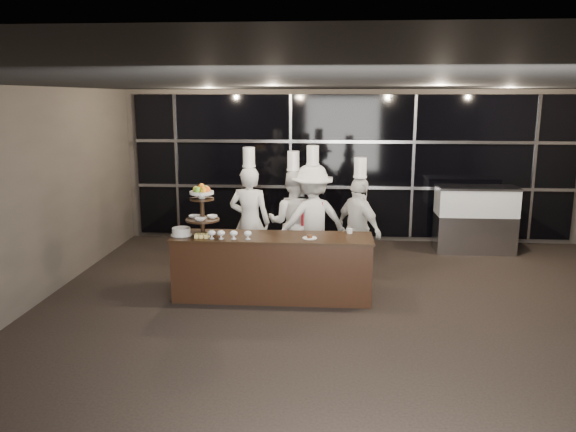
# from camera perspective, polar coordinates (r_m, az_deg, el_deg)

# --- Properties ---
(room) EXTENTS (10.00, 10.00, 10.00)m
(room) POSITION_cam_1_polar(r_m,az_deg,el_deg) (6.31, 8.07, -0.52)
(room) COLOR black
(room) RESTS_ON ground
(window_wall) EXTENTS (8.60, 0.10, 2.80)m
(window_wall) POSITION_cam_1_polar(r_m,az_deg,el_deg) (11.17, 6.44, 4.99)
(window_wall) COLOR black
(window_wall) RESTS_ON ground
(buffet_counter) EXTENTS (2.84, 0.74, 0.92)m
(buffet_counter) POSITION_cam_1_polar(r_m,az_deg,el_deg) (8.09, -1.58, -5.17)
(buffet_counter) COLOR black
(buffet_counter) RESTS_ON ground
(display_stand) EXTENTS (0.48, 0.48, 0.74)m
(display_stand) POSITION_cam_1_polar(r_m,az_deg,el_deg) (8.04, -8.72, 1.01)
(display_stand) COLOR black
(display_stand) RESTS_ON buffet_counter
(compotes) EXTENTS (0.62, 0.11, 0.12)m
(compotes) POSITION_cam_1_polar(r_m,az_deg,el_deg) (7.82, -6.07, -1.76)
(compotes) COLOR silver
(compotes) RESTS_ON buffet_counter
(layer_cake) EXTENTS (0.30, 0.30, 0.11)m
(layer_cake) POSITION_cam_1_polar(r_m,az_deg,el_deg) (8.14, -10.79, -1.56)
(layer_cake) COLOR white
(layer_cake) RESTS_ON buffet_counter
(pastry_squares) EXTENTS (0.19, 0.13, 0.05)m
(pastry_squares) POSITION_cam_1_polar(r_m,az_deg,el_deg) (7.96, -8.72, -1.99)
(pastry_squares) COLOR #FAE57A
(pastry_squares) RESTS_ON buffet_counter
(small_plate) EXTENTS (0.20, 0.20, 0.05)m
(small_plate) POSITION_cam_1_polar(r_m,az_deg,el_deg) (7.83, 2.21, -2.18)
(small_plate) COLOR white
(small_plate) RESTS_ON buffet_counter
(chef_cup) EXTENTS (0.08, 0.08, 0.07)m
(chef_cup) POSITION_cam_1_polar(r_m,az_deg,el_deg) (8.17, 6.28, -1.51)
(chef_cup) COLOR white
(chef_cup) RESTS_ON buffet_counter
(display_case) EXTENTS (1.45, 0.63, 1.24)m
(display_case) POSITION_cam_1_polar(r_m,az_deg,el_deg) (11.01, 18.49, 0.03)
(display_case) COLOR #A5A5AA
(display_case) RESTS_ON ground
(chef_a) EXTENTS (0.70, 0.50, 2.09)m
(chef_a) POSITION_cam_1_polar(r_m,az_deg,el_deg) (8.97, -3.90, -0.48)
(chef_a) COLOR silver
(chef_a) RESTS_ON ground
(chef_b) EXTENTS (0.89, 0.73, 2.02)m
(chef_b) POSITION_cam_1_polar(r_m,az_deg,el_deg) (9.07, 0.54, -0.62)
(chef_b) COLOR silver
(chef_b) RESTS_ON ground
(chef_c) EXTENTS (1.34, 1.04, 2.12)m
(chef_c) POSITION_cam_1_polar(r_m,az_deg,el_deg) (8.93, 2.47, -0.52)
(chef_c) COLOR silver
(chef_c) RESTS_ON ground
(chef_d) EXTENTS (0.91, 1.02, 1.96)m
(chef_d) POSITION_cam_1_polar(r_m,az_deg,el_deg) (8.78, 7.18, -1.31)
(chef_d) COLOR silver
(chef_d) RESTS_ON ground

